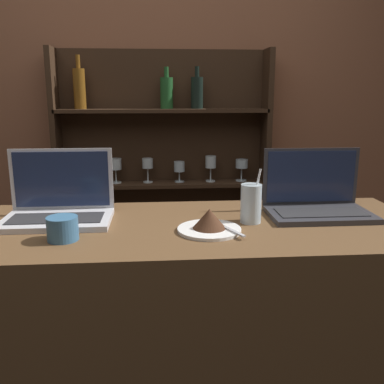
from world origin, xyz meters
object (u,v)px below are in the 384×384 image
Objects in this scene: laptop_near at (59,205)px; coffee_cup at (63,229)px; cake_plate at (209,223)px; laptop_far at (316,200)px; water_glass at (251,203)px.

coffee_cup is at bearing -75.26° from laptop_near.
cake_plate is at bearing -18.54° from laptop_near.
water_glass is (-0.25, -0.08, 0.01)m from laptop_far.
laptop_far is 3.89× the size of coffee_cup.
laptop_near is 1.77× the size of cake_plate.
laptop_near is 1.00× the size of laptop_far.
laptop_near reaches higher than water_glass.
laptop_far reaches higher than coffee_cup.
laptop_far is 1.77× the size of cake_plate.
laptop_far is at bearing 22.34° from cake_plate.
laptop_near is 1.96× the size of water_glass.
cake_plate is (0.48, -0.16, -0.02)m from laptop_near.
laptop_far is at bearing -0.04° from laptop_near.
cake_plate is at bearing -150.49° from water_glass.
water_glass reaches higher than coffee_cup.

